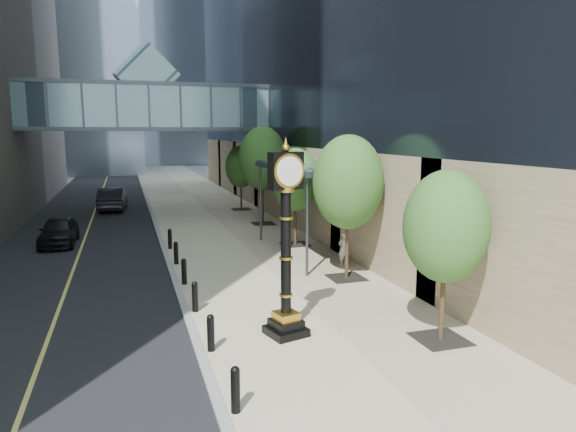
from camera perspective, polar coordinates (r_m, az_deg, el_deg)
The scene contains 13 objects.
ground at distance 11.54m, azimuth 9.54°, elevation -21.28°, with size 320.00×320.00×0.00m, color gray.
road at distance 49.19m, azimuth -20.20°, elevation 1.91°, with size 8.00×180.00×0.02m, color black.
sidewalk at distance 49.46m, azimuth -10.91°, elevation 2.38°, with size 8.00×180.00×0.06m, color #BBAF90.
curb at distance 49.16m, azimuth -15.54°, elevation 2.17°, with size 0.25×180.00×0.07m, color gray.
distant_tower_c at distance 131.53m, azimuth -19.04°, elevation 20.50°, with size 22.00×22.00×65.00m, color #A8BDD3.
skywalk at distance 36.87m, azimuth -15.33°, elevation 11.88°, with size 17.00×4.20×5.80m.
entrance_canopy at distance 24.25m, azimuth 2.06°, elevation 5.39°, with size 3.00×8.00×4.38m.
bollard_row at distance 18.67m, azimuth -10.93°, elevation -7.47°, with size 0.20×16.20×0.90m.
street_trees at distance 26.55m, azimuth 0.59°, elevation 4.76°, with size 3.00×28.33×6.16m.
street_clock at distance 14.48m, azimuth -0.23°, elevation -4.32°, with size 1.26×1.26×5.48m.
pedestrian at distance 22.65m, azimuth 6.25°, elevation -3.60°, with size 0.55×0.36×1.49m, color #BBB8AB.
car_near at distance 29.36m, azimuth -24.11°, elevation -1.52°, with size 1.71×4.26×1.45m, color black.
car_far at distance 41.05m, azimuth -18.91°, elevation 1.83°, with size 1.79×5.15×1.70m, color black.
Camera 1 is at (-4.66, -8.79, 5.84)m, focal length 32.00 mm.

